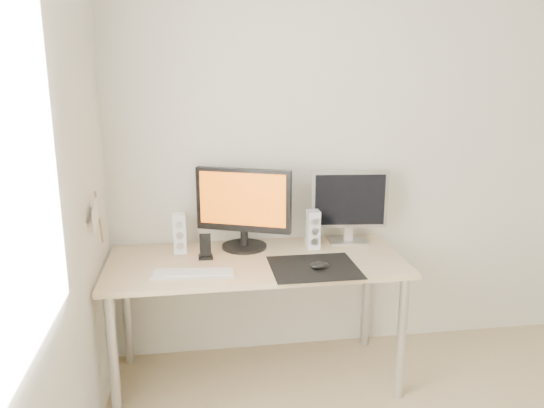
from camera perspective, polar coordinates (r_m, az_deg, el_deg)
wall_back at (r=3.36m, az=13.42°, el=5.60°), size 3.50×0.00×3.50m
mousepad at (r=2.79m, az=4.55°, el=-6.81°), size 0.45×0.40×0.00m
mouse at (r=2.76m, az=5.11°, el=-6.62°), size 0.10×0.06×0.04m
desk at (r=2.93m, az=-1.74°, el=-7.38°), size 1.60×0.70×0.73m
main_monitor at (r=3.00m, az=-3.09°, el=-0.17°), size 0.53×0.34×0.47m
second_monitor at (r=3.14m, az=8.31°, el=0.09°), size 0.45×0.18×0.43m
speaker_left at (r=3.01m, az=-9.88°, el=-3.14°), size 0.07×0.09×0.22m
speaker_right at (r=3.05m, az=4.44°, el=-2.74°), size 0.07×0.09×0.22m
keyboard at (r=2.71m, az=-8.45°, el=-7.36°), size 0.43×0.16×0.02m
phone_dock at (r=2.92m, az=-7.17°, el=-5.04°), size 0.08×0.07×0.14m
pennant at (r=2.69m, az=-18.34°, el=-1.17°), size 0.01×0.23×0.29m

